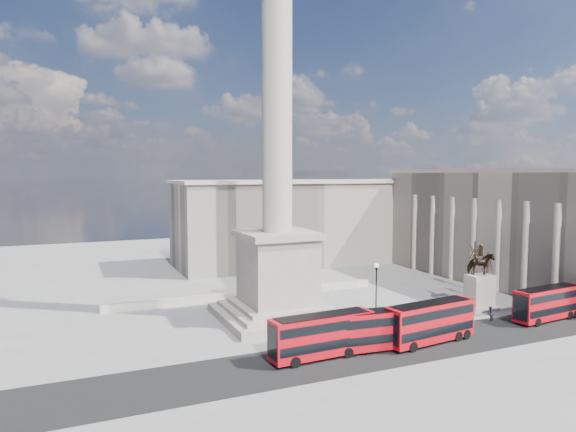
# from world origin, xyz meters

# --- Properties ---
(ground) EXTENTS (180.00, 180.00, 0.00)m
(ground) POSITION_xyz_m (0.00, 0.00, 0.00)
(ground) COLOR gray
(ground) RESTS_ON ground
(asphalt_road) EXTENTS (120.00, 9.00, 0.01)m
(asphalt_road) POSITION_xyz_m (5.00, -10.00, 0.00)
(asphalt_road) COLOR black
(asphalt_road) RESTS_ON ground
(nelsons_column) EXTENTS (14.00, 14.00, 49.85)m
(nelsons_column) POSITION_xyz_m (0.00, 5.00, 12.92)
(nelsons_column) COLOR #A29687
(nelsons_column) RESTS_ON ground
(balustrade_wall) EXTENTS (40.00, 0.60, 1.10)m
(balustrade_wall) POSITION_xyz_m (0.00, 16.00, 0.55)
(balustrade_wall) COLOR #BDB19C
(balustrade_wall) RESTS_ON ground
(building_east) EXTENTS (19.00, 46.00, 18.60)m
(building_east) POSITION_xyz_m (45.00, 10.00, 9.32)
(building_east) COLOR #BCAE9A
(building_east) RESTS_ON ground
(building_northeast) EXTENTS (51.00, 17.00, 16.60)m
(building_northeast) POSITION_xyz_m (20.00, 40.00, 8.32)
(building_northeast) COLOR #BCAE9A
(building_northeast) RESTS_ON ground
(red_bus_a) EXTENTS (10.69, 2.99, 4.29)m
(red_bus_a) POSITION_xyz_m (-1.26, -9.45, 2.25)
(red_bus_a) COLOR red
(red_bus_a) RESTS_ON ground
(red_bus_b) EXTENTS (10.38, 3.37, 4.13)m
(red_bus_b) POSITION_xyz_m (4.54, -9.75, 2.17)
(red_bus_b) COLOR red
(red_bus_b) RESTS_ON ground
(red_bus_c) EXTENTS (10.98, 3.77, 4.36)m
(red_bus_c) POSITION_xyz_m (11.19, -10.12, 2.29)
(red_bus_c) COLOR red
(red_bus_c) RESTS_ON ground
(red_bus_d) EXTENTS (10.26, 3.23, 4.09)m
(red_bus_d) POSITION_xyz_m (29.78, -9.08, 2.15)
(red_bus_d) COLOR red
(red_bus_d) RESTS_ON ground
(victorian_lamp) EXTENTS (0.58, 0.58, 6.79)m
(victorian_lamp) POSITION_xyz_m (11.44, 0.56, 4.00)
(victorian_lamp) COLOR black
(victorian_lamp) RESTS_ON ground
(equestrian_statue) EXTENTS (4.19, 3.14, 8.67)m
(equestrian_statue) POSITION_xyz_m (25.92, -1.83, 3.03)
(equestrian_statue) COLOR #BDB19C
(equestrian_statue) RESTS_ON ground
(bare_tree_near) EXTENTS (1.67, 1.67, 7.31)m
(bare_tree_near) POSITION_xyz_m (29.98, 0.94, 5.76)
(bare_tree_near) COLOR #332319
(bare_tree_near) RESTS_ON ground
(bare_tree_mid) EXTENTS (1.76, 1.76, 6.68)m
(bare_tree_mid) POSITION_xyz_m (38.12, 7.08, 5.26)
(bare_tree_mid) COLOR #332319
(bare_tree_mid) RESTS_ON ground
(bare_tree_far) EXTENTS (1.96, 1.96, 8.00)m
(bare_tree_far) POSITION_xyz_m (33.14, 6.63, 6.30)
(bare_tree_far) COLOR #332319
(bare_tree_far) RESTS_ON ground
(pedestrian_walking) EXTENTS (0.58, 0.39, 1.54)m
(pedestrian_walking) POSITION_xyz_m (21.21, -1.09, 0.77)
(pedestrian_walking) COLOR black
(pedestrian_walking) RESTS_ON ground
(pedestrian_standing) EXTENTS (1.04, 0.90, 1.81)m
(pedestrian_standing) POSITION_xyz_m (23.12, -6.50, 0.91)
(pedestrian_standing) COLOR black
(pedestrian_standing) RESTS_ON ground
(pedestrian_crossing) EXTENTS (0.84, 0.92, 1.50)m
(pedestrian_crossing) POSITION_xyz_m (6.49, -2.52, 0.75)
(pedestrian_crossing) COLOR black
(pedestrian_crossing) RESTS_ON ground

